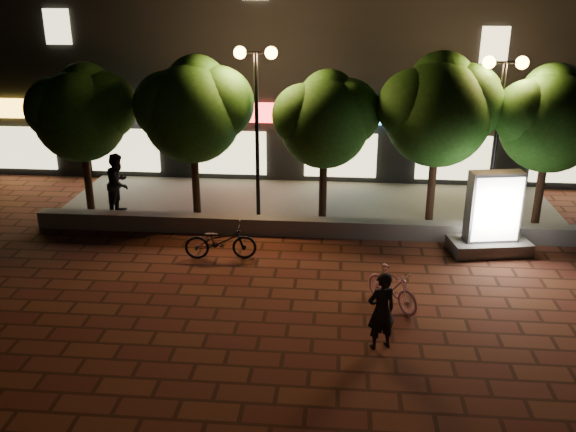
# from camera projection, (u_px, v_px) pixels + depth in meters

# --- Properties ---
(ground) EXTENTS (80.00, 80.00, 0.00)m
(ground) POSITION_uv_depth(u_px,v_px,m) (292.00, 299.00, 14.62)
(ground) COLOR #562B1B
(ground) RESTS_ON ground
(retaining_wall) EXTENTS (16.00, 0.45, 0.50)m
(retaining_wall) POSITION_uv_depth(u_px,v_px,m) (304.00, 227.00, 18.25)
(retaining_wall) COLOR slate
(retaining_wall) RESTS_ON ground
(sidewalk) EXTENTS (16.00, 5.00, 0.08)m
(sidewalk) POSITION_uv_depth(u_px,v_px,m) (308.00, 205.00, 20.66)
(sidewalk) COLOR slate
(sidewalk) RESTS_ON ground
(building_block) EXTENTS (28.00, 8.12, 11.30)m
(building_block) POSITION_uv_depth(u_px,v_px,m) (319.00, 34.00, 24.94)
(building_block) COLOR black
(building_block) RESTS_ON ground
(tree_far_left) EXTENTS (3.36, 2.80, 4.63)m
(tree_far_left) POSITION_uv_depth(u_px,v_px,m) (82.00, 110.00, 19.11)
(tree_far_left) COLOR black
(tree_far_left) RESTS_ON sidewalk
(tree_left) EXTENTS (3.60, 3.00, 4.89)m
(tree_left) POSITION_uv_depth(u_px,v_px,m) (194.00, 107.00, 18.77)
(tree_left) COLOR black
(tree_left) RESTS_ON sidewalk
(tree_mid) EXTENTS (3.24, 2.70, 4.50)m
(tree_mid) POSITION_uv_depth(u_px,v_px,m) (326.00, 117.00, 18.52)
(tree_mid) COLOR black
(tree_mid) RESTS_ON sidewalk
(tree_right) EXTENTS (3.72, 3.10, 5.07)m
(tree_right) POSITION_uv_depth(u_px,v_px,m) (440.00, 107.00, 18.12)
(tree_right) COLOR black
(tree_right) RESTS_ON sidewalk
(tree_far_right) EXTENTS (3.48, 2.90, 4.76)m
(tree_far_right) POSITION_uv_depth(u_px,v_px,m) (552.00, 116.00, 17.93)
(tree_far_right) COLOR black
(tree_far_right) RESTS_ON sidewalk
(street_lamp_left) EXTENTS (1.26, 0.36, 5.18)m
(street_lamp_left) POSITION_uv_depth(u_px,v_px,m) (256.00, 90.00, 18.16)
(street_lamp_left) COLOR black
(street_lamp_left) RESTS_ON sidewalk
(street_lamp_right) EXTENTS (1.26, 0.36, 4.98)m
(street_lamp_right) POSITION_uv_depth(u_px,v_px,m) (501.00, 98.00, 17.62)
(street_lamp_right) COLOR black
(street_lamp_right) RESTS_ON sidewalk
(ad_kiosk) EXTENTS (2.28, 1.42, 2.30)m
(ad_kiosk) POSITION_uv_depth(u_px,v_px,m) (492.00, 220.00, 16.85)
(ad_kiosk) COLOR slate
(ad_kiosk) RESTS_ON ground
(scooter_pink) EXTENTS (1.36, 1.51, 0.96)m
(scooter_pink) POSITION_uv_depth(u_px,v_px,m) (392.00, 288.00, 14.15)
(scooter_pink) COLOR #F39EC7
(scooter_pink) RESTS_ON ground
(rider) EXTENTS (0.72, 0.62, 1.68)m
(rider) POSITION_uv_depth(u_px,v_px,m) (381.00, 311.00, 12.43)
(rider) COLOR black
(rider) RESTS_ON ground
(scooter_parked) EXTENTS (1.98, 0.87, 1.01)m
(scooter_parked) POSITION_uv_depth(u_px,v_px,m) (221.00, 241.00, 16.60)
(scooter_parked) COLOR black
(scooter_parked) RESTS_ON ground
(pedestrian) EXTENTS (0.82, 1.00, 1.93)m
(pedestrian) POSITION_uv_depth(u_px,v_px,m) (119.00, 183.00, 19.56)
(pedestrian) COLOR black
(pedestrian) RESTS_ON sidewalk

